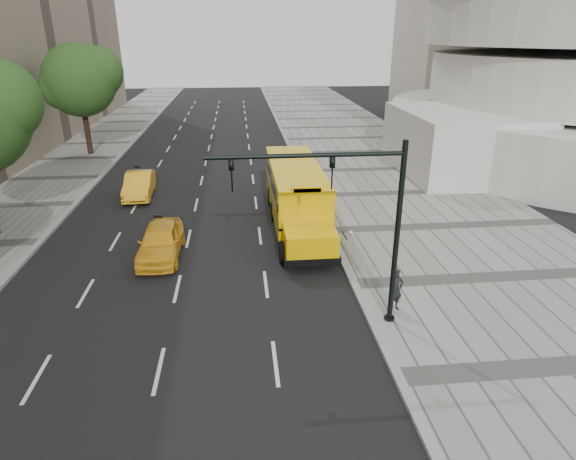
{
  "coord_description": "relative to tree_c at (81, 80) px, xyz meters",
  "views": [
    {
      "loc": [
        1.66,
        -22.02,
        9.36
      ],
      "look_at": [
        3.5,
        -4.0,
        1.9
      ],
      "focal_mm": 30.0,
      "sensor_mm": 36.0,
      "label": 1
    }
  ],
  "objects": [
    {
      "name": "ground",
      "position": [
        10.39,
        -18.27,
        -5.96
      ],
      "size": [
        140.0,
        140.0,
        0.0
      ],
      "primitive_type": "plane",
      "color": "black",
      "rests_on": "ground"
    },
    {
      "name": "tree_c",
      "position": [
        0.0,
        0.0,
        0.0
      ],
      "size": [
        6.24,
        5.55,
        8.69
      ],
      "color": "black",
      "rests_on": "ground"
    },
    {
      "name": "curb_far",
      "position": [
        2.39,
        -18.27,
        -5.88
      ],
      "size": [
        0.3,
        140.0,
        0.15
      ],
      "primitive_type": "cube",
      "color": "gray",
      "rests_on": "ground"
    },
    {
      "name": "pedestrian",
      "position": [
        17.34,
        -25.88,
        -5.0
      ],
      "size": [
        0.68,
        0.54,
        1.61
      ],
      "primitive_type": "imported",
      "rotation": [
        0.0,
        0.0,
        0.31
      ],
      "color": "black",
      "rests_on": "sidewalk_museum"
    },
    {
      "name": "sidewalk_museum",
      "position": [
        22.39,
        -18.27,
        -5.88
      ],
      "size": [
        12.0,
        140.0,
        0.15
      ],
      "primitive_type": "cube",
      "color": "gray",
      "rests_on": "ground"
    },
    {
      "name": "traffic_signal",
      "position": [
        15.59,
        -26.48,
        -1.87
      ],
      "size": [
        6.18,
        0.36,
        6.4
      ],
      "color": "black",
      "rests_on": "ground"
    },
    {
      "name": "taxi_far",
      "position": [
        5.86,
        -11.29,
        -5.23
      ],
      "size": [
        1.78,
        4.5,
        1.46
      ],
      "primitive_type": "imported",
      "rotation": [
        0.0,
        0.0,
        0.05
      ],
      "color": "yellow",
      "rests_on": "ground"
    },
    {
      "name": "school_bus",
      "position": [
        14.89,
        -16.49,
        -4.19
      ],
      "size": [
        2.96,
        11.56,
        3.19
      ],
      "color": "#F0B700",
      "rests_on": "ground"
    },
    {
      "name": "curb_museum",
      "position": [
        16.39,
        -18.27,
        -5.88
      ],
      "size": [
        0.3,
        140.0,
        0.15
      ],
      "primitive_type": "cube",
      "color": "gray",
      "rests_on": "ground"
    },
    {
      "name": "taxi_near",
      "position": [
        8.4,
        -20.23,
        -5.21
      ],
      "size": [
        1.82,
        4.44,
        1.51
      ],
      "primitive_type": "imported",
      "rotation": [
        0.0,
        0.0,
        -0.01
      ],
      "color": "yellow",
      "rests_on": "ground"
    }
  ]
}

